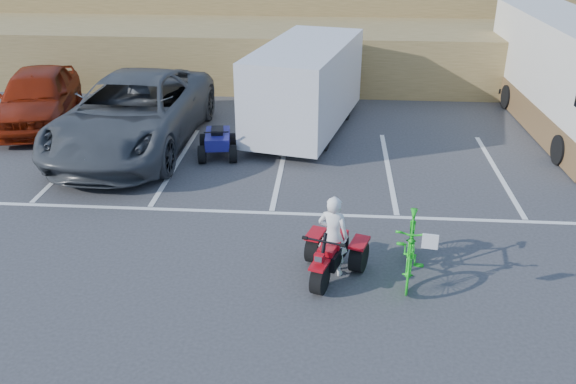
# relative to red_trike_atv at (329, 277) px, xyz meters

# --- Properties ---
(ground) EXTENTS (100.00, 100.00, 0.00)m
(ground) POSITION_rel_red_trike_atv_xyz_m (-1.28, -0.01, 0.00)
(ground) COLOR #353538
(ground) RESTS_ON ground
(parking_stripes) EXTENTS (28.00, 5.16, 0.01)m
(parking_stripes) POSITION_rel_red_trike_atv_xyz_m (-0.41, 4.06, 0.00)
(parking_stripes) COLOR white
(parking_stripes) RESTS_ON ground
(grass_embankment) EXTENTS (40.00, 8.50, 3.10)m
(grass_embankment) POSITION_rel_red_trike_atv_xyz_m (-1.28, 15.47, 1.42)
(grass_embankment) COLOR olive
(grass_embankment) RESTS_ON ground
(red_trike_atv) EXTENTS (1.51, 1.75, 0.96)m
(red_trike_atv) POSITION_rel_red_trike_atv_xyz_m (0.00, 0.00, 0.00)
(red_trike_atv) COLOR #AE0914
(red_trike_atv) RESTS_ON ground
(rider) EXTENTS (0.64, 0.52, 1.53)m
(rider) POSITION_rel_red_trike_atv_xyz_m (0.05, 0.14, 0.76)
(rider) COLOR white
(rider) RESTS_ON ground
(green_dirt_bike) EXTENTS (0.83, 1.99, 1.16)m
(green_dirt_bike) POSITION_rel_red_trike_atv_xyz_m (1.42, 0.18, 0.58)
(green_dirt_bike) COLOR #14BF19
(green_dirt_bike) RESTS_ON ground
(grey_pickup) EXTENTS (3.41, 6.96, 1.90)m
(grey_pickup) POSITION_rel_red_trike_atv_xyz_m (-5.38, 6.10, 0.95)
(grey_pickup) COLOR #404347
(grey_pickup) RESTS_ON ground
(red_car) EXTENTS (3.03, 5.23, 1.67)m
(red_car) POSITION_rel_red_trike_atv_xyz_m (-8.82, 7.78, 0.84)
(red_car) COLOR maroon
(red_car) RESTS_ON ground
(cargo_trailer) EXTENTS (3.33, 5.76, 2.53)m
(cargo_trailer) POSITION_rel_red_trike_atv_xyz_m (-0.82, 7.73, 1.37)
(cargo_trailer) COLOR silver
(cargo_trailer) RESTS_ON ground
(rv_motorhome) EXTENTS (2.47, 8.59, 3.06)m
(rv_motorhome) POSITION_rel_red_trike_atv_xyz_m (6.72, 8.68, 1.33)
(rv_motorhome) COLOR silver
(rv_motorhome) RESTS_ON ground
(quad_atv_blue) EXTENTS (1.17, 1.46, 0.87)m
(quad_atv_blue) POSITION_rel_red_trike_atv_xyz_m (-3.00, 5.56, 0.00)
(quad_atv_blue) COLOR navy
(quad_atv_blue) RESTS_ON ground
(quad_atv_green) EXTENTS (1.54, 1.82, 1.03)m
(quad_atv_green) POSITION_rel_red_trike_atv_xyz_m (-1.29, 8.41, 0.00)
(quad_atv_green) COLOR #165413
(quad_atv_green) RESTS_ON ground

